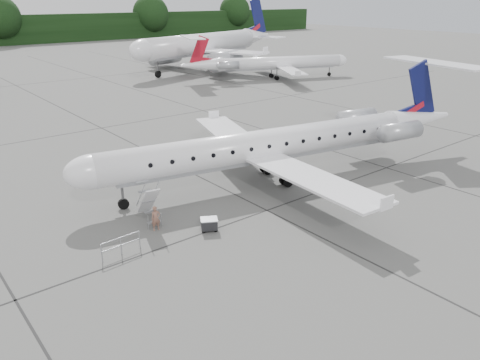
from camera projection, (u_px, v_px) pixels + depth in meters
ground at (346, 207)px, 30.29m from camera, size 320.00×320.00×0.00m
main_regional_jet at (264, 130)px, 32.97m from camera, size 34.34×27.65×7.84m
airstair at (148, 202)px, 28.00m from camera, size 1.33×2.61×2.46m
passenger at (156, 218)px, 27.03m from camera, size 0.61×0.46×1.50m
safety_railing at (121, 246)px, 24.52m from camera, size 2.20×0.20×1.00m
baggage_cart at (209, 224)px, 27.12m from camera, size 1.17×1.11×0.80m
bg_narrowbody at (201, 34)px, 84.98m from camera, size 41.56×34.41×12.95m
bg_regional_right at (280, 57)px, 76.70m from camera, size 32.52×28.35×7.12m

